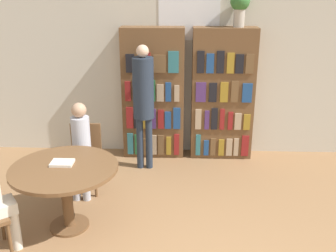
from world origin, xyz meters
The scene contains 9 objects.
wall_back centered at (0.00, 3.84, 1.51)m, with size 6.40×0.07×3.00m.
bookshelf_left centered at (-0.53, 3.65, 1.00)m, with size 0.94×0.34×2.01m.
bookshelf_right centered at (0.53, 3.65, 1.00)m, with size 0.94×0.34×2.01m.
flower_vase centered at (0.71, 3.65, 2.31)m, with size 0.28×0.28×0.50m.
reading_table centered at (-1.35, 1.59, 0.62)m, with size 1.16×1.16×0.75m.
chair_left_side centered at (-1.35, 2.51, 0.49)m, with size 0.40×0.40×0.88m.
seated_reader_left centered at (-1.35, 2.33, 0.69)m, with size 0.23×0.36×1.23m.
librarian_standing centered at (-0.63, 3.15, 1.12)m, with size 0.30×0.57×1.83m.
open_book_on_table centered at (-1.38, 1.65, 0.77)m, with size 0.24×0.18×0.03m.
Camera 1 is at (-0.08, -2.17, 2.62)m, focal length 42.00 mm.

